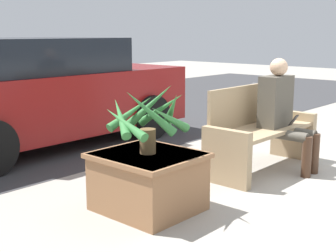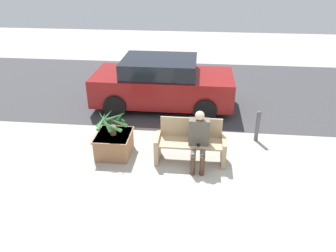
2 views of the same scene
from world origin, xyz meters
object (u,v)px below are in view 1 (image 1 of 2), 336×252
potted_plant (148,117)px  bollard_post (254,107)px  parked_car (39,92)px  bench (259,132)px  person_seated (282,109)px  planter_box (148,179)px

potted_plant → bollard_post: size_ratio=0.89×
parked_car → bench: bearing=-71.7°
bollard_post → person_seated: bearing=-139.1°
bollard_post → bench: bearing=-146.8°
bench → potted_plant: (-1.72, 0.06, 0.40)m
potted_plant → bollard_post: bearing=16.3°
potted_plant → bollard_post: (3.29, 0.96, -0.41)m
bench → potted_plant: size_ratio=2.18×
potted_plant → bench: bearing=-2.1°
potted_plant → parked_car: size_ratio=0.17×
bench → parked_car: parked_car is taller
potted_plant → parked_car: (0.77, 2.81, -0.10)m
planter_box → bollard_post: (3.29, 0.97, 0.14)m
planter_box → parked_car: size_ratio=0.21×
planter_box → parked_car: bearing=74.7°
person_seated → bollard_post: size_ratio=1.58×
parked_car → potted_plant: bearing=-105.3°
bench → person_seated: bearing=-46.8°
bench → potted_plant: bearing=177.9°
person_seated → potted_plant: size_ratio=1.78×
planter_box → bollard_post: bollard_post is taller
bench → bollard_post: size_ratio=1.93×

